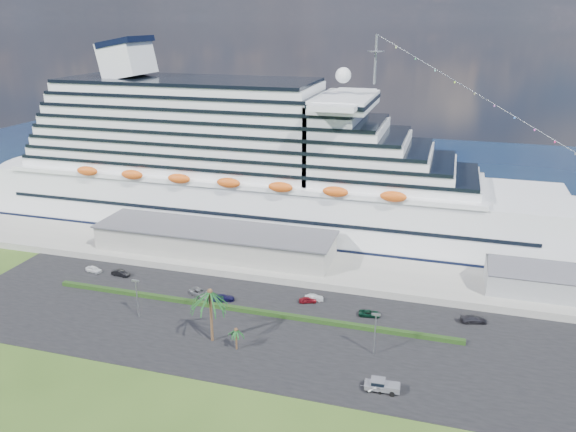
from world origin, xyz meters
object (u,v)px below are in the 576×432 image
(cruise_ship, at_px, (258,172))
(boat_trailer, at_px, (379,386))
(pickup_truck, at_px, (382,385))
(parked_car_3, at_px, (223,298))

(cruise_ship, distance_m, boat_trailer, 81.09)
(pickup_truck, height_order, boat_trailer, pickup_truck)
(cruise_ship, relative_size, boat_trailer, 35.28)
(pickup_truck, distance_m, boat_trailer, 0.52)
(cruise_ship, xyz_separation_m, parked_car_3, (7.37, -44.84, -15.86))
(boat_trailer, bearing_deg, pickup_truck, 18.17)
(cruise_ship, distance_m, pickup_truck, 81.20)
(parked_car_3, relative_size, pickup_truck, 0.83)
(pickup_truck, xyz_separation_m, boat_trailer, (-0.48, -0.16, -0.11))
(parked_car_3, xyz_separation_m, boat_trailer, (36.38, -21.63, 0.30))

